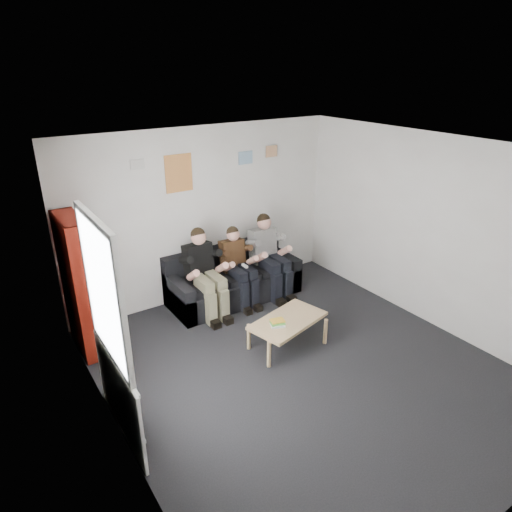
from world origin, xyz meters
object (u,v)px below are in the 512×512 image
Objects in this scene: bookshelf at (80,286)px; coffee_table at (288,323)px; person_middle at (239,267)px; sofa at (233,281)px; person_left at (205,274)px; person_right at (270,256)px.

bookshelf reaches higher than coffee_table.
coffee_table is 0.84× the size of person_middle.
sofa is at bearing 2.01° from bookshelf.
coffee_table is 1.43m from person_middle.
bookshelf is at bearing 174.53° from person_left.
person_right is at bearing -2.52° from bookshelf.
coffee_table is 0.79× the size of person_left.
bookshelf is at bearing 146.61° from coffee_table.
person_right is at bearing 63.63° from coffee_table.
person_right reaches higher than person_middle.
person_middle is 0.59m from person_right.
sofa is 1.60m from coffee_table.
person_right reaches higher than sofa.
person_middle is at bearing -2.71° from bookshelf.
person_left is (1.74, -0.06, -0.27)m from bookshelf.
person_middle is (2.33, -0.06, -0.30)m from bookshelf.
bookshelf is 1.77m from person_left.
person_left is (-0.48, 1.40, 0.29)m from coffee_table.
sofa is at bearing 163.30° from person_right.
bookshelf reaches higher than person_right.
person_middle is 0.93× the size of person_right.
person_middle reaches higher than sofa.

